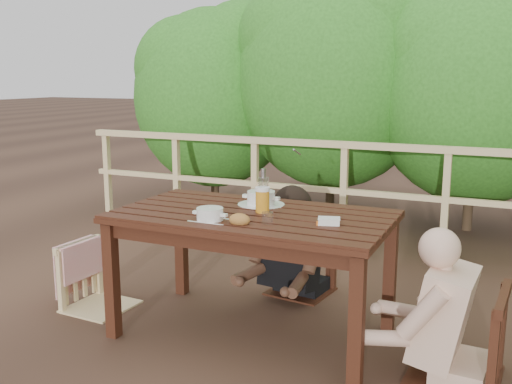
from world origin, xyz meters
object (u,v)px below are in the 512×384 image
at_px(soup_near, 210,215).
at_px(bottle, 263,191).
at_px(tumbler, 268,219).
at_px(butter_tub, 329,222).
at_px(chair_far, 301,237).
at_px(table, 253,275).
at_px(chair_right, 460,292).
at_px(woman, 303,209).
at_px(soup_far, 261,199).
at_px(chair_left, 98,249).
at_px(bread_roll, 240,220).
at_px(beer_glass, 262,201).
at_px(diner_right, 468,259).

height_order(soup_near, bottle, bottle).
bearing_deg(tumbler, butter_tub, 19.48).
bearing_deg(bottle, tumbler, -61.37).
bearing_deg(chair_far, table, -84.58).
xyz_separation_m(chair_far, butter_tub, (0.48, -0.87, 0.36)).
relative_size(chair_right, butter_tub, 7.94).
bearing_deg(butter_tub, woman, 101.72).
xyz_separation_m(chair_far, soup_far, (-0.08, -0.55, 0.39)).
distance_m(chair_right, butter_tub, 0.78).
height_order(chair_left, bottle, bottle).
xyz_separation_m(bottle, butter_tub, (0.46, -0.14, -0.11)).
height_order(chair_far, butter_tub, chair_far).
relative_size(bread_roll, beer_glass, 0.73).
bearing_deg(butter_tub, bread_roll, -174.27).
distance_m(diner_right, butter_tub, 0.75).
relative_size(chair_right, soup_near, 3.76).
height_order(diner_right, tumbler, diner_right).
xyz_separation_m(chair_left, bottle, (1.18, 0.13, 0.48)).
relative_size(table, chair_far, 1.94).
relative_size(bread_roll, tumbler, 1.59).
bearing_deg(chair_right, diner_right, 93.47).
relative_size(woman, bread_roll, 10.22).
relative_size(soup_far, bottle, 1.08).
xyz_separation_m(chair_left, diner_right, (2.39, 0.01, 0.24)).
xyz_separation_m(diner_right, soup_near, (-1.40, -0.20, 0.14)).
relative_size(table, diner_right, 1.23).
bearing_deg(butter_tub, tumbler, -177.04).
bearing_deg(chair_right, butter_tub, -85.07).
distance_m(chair_far, butter_tub, 1.05).
distance_m(soup_near, tumbler, 0.34).
height_order(chair_right, bread_roll, chair_right).
bearing_deg(butter_tub, soup_far, 133.97).
height_order(chair_far, beer_glass, beer_glass).
xyz_separation_m(bread_roll, tumbler, (0.14, 0.07, 0.00)).
height_order(bread_roll, bottle, bottle).
bearing_deg(soup_near, woman, 80.53).
bearing_deg(bottle, chair_far, 90.93).
relative_size(chair_far, butter_tub, 6.92).
height_order(beer_glass, tumbler, beer_glass).
xyz_separation_m(diner_right, bottle, (-1.21, 0.12, 0.23)).
bearing_deg(bread_roll, chair_left, 170.56).
relative_size(chair_far, chair_right, 0.87).
xyz_separation_m(table, chair_left, (-1.14, -0.07, 0.05)).
height_order(beer_glass, bottle, bottle).
bearing_deg(beer_glass, woman, 91.35).
height_order(table, butter_tub, butter_tub).
height_order(tumbler, butter_tub, tumbler).
height_order(soup_far, bottle, bottle).
bearing_deg(tumbler, soup_far, 118.31).
bearing_deg(soup_near, beer_glass, 56.89).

